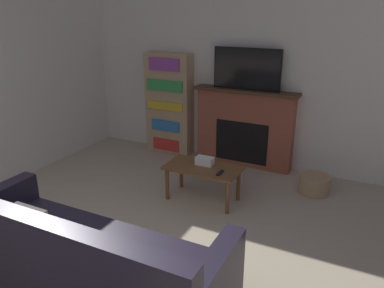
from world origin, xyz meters
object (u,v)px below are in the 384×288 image
(couch, at_px, (83,264))
(storage_basket, at_px, (314,184))
(coffee_table, at_px, (203,172))
(bookshelf, at_px, (169,104))
(fireplace, at_px, (244,128))
(tv, at_px, (247,69))

(couch, bearing_deg, storage_basket, 62.92)
(coffee_table, xyz_separation_m, bookshelf, (-1.21, 1.29, 0.44))
(fireplace, xyz_separation_m, tv, (0.00, -0.02, 0.88))
(couch, bearing_deg, tv, 85.39)
(fireplace, height_order, bookshelf, bookshelf)
(coffee_table, bearing_deg, tv, 86.85)
(couch, xyz_separation_m, coffee_table, (0.19, 1.95, 0.09))
(tv, xyz_separation_m, coffee_table, (-0.07, -1.30, -1.09))
(coffee_table, relative_size, storage_basket, 2.36)
(couch, distance_m, storage_basket, 3.11)
(storage_basket, bearing_deg, fireplace, 156.59)
(coffee_table, height_order, bookshelf, bookshelf)
(fireplace, relative_size, coffee_table, 1.68)
(tv, relative_size, storage_basket, 2.53)
(fireplace, distance_m, storage_basket, 1.34)
(fireplace, relative_size, storage_basket, 3.97)
(fireplace, height_order, couch, fireplace)
(couch, height_order, storage_basket, couch)
(fireplace, bearing_deg, coffee_table, -93.10)
(bookshelf, height_order, storage_basket, bookshelf)
(fireplace, xyz_separation_m, coffee_table, (-0.07, -1.32, -0.21))
(tv, relative_size, bookshelf, 0.61)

